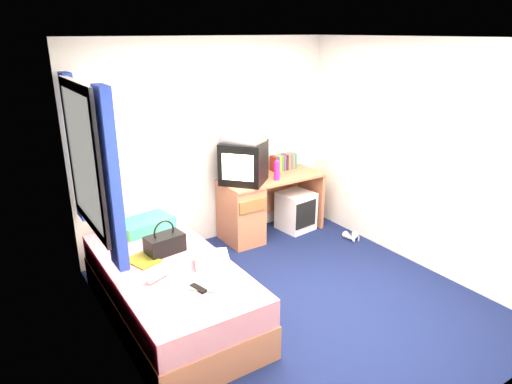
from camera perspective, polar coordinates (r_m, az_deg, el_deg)
ground at (r=4.52m, az=4.95°, el=-13.39°), size 3.40×3.40×0.00m
room_shell at (r=3.93m, az=5.57°, el=4.68°), size 3.40×3.40×3.40m
bed at (r=4.22m, az=-10.69°, el=-12.05°), size 1.01×2.00×0.54m
pillow at (r=4.76m, az=-13.65°, el=-3.95°), size 0.58×0.42×0.12m
desk at (r=5.60m, az=-0.45°, el=-1.87°), size 1.30×0.55×0.75m
storage_cube at (r=5.93m, az=5.00°, el=-2.36°), size 0.44×0.44×0.50m
crt_tv at (r=5.35m, az=-1.56°, el=3.74°), size 0.66×0.67×0.49m
vcr at (r=5.29m, az=-1.58°, el=6.75°), size 0.52×0.56×0.09m
book_row at (r=5.90m, az=3.47°, el=3.76°), size 0.34×0.13×0.20m
picture_frame at (r=5.99m, az=4.09°, el=3.70°), size 0.05×0.12×0.14m
pink_water_bottle at (r=5.48m, az=2.62°, el=2.62°), size 0.09×0.09×0.22m
aerosol_can at (r=5.53m, az=1.23°, el=2.55°), size 0.06×0.06×0.17m
handbag at (r=4.24m, az=-11.33°, el=-6.28°), size 0.36×0.24×0.31m
towel at (r=3.99m, az=-5.57°, el=-8.42°), size 0.35×0.33×0.10m
magazine at (r=4.16m, az=-13.96°, el=-8.31°), size 0.29×0.33×0.01m
water_bottle at (r=3.85m, az=-12.18°, el=-10.15°), size 0.21×0.14×0.07m
colour_swatch_fan at (r=3.66m, az=-6.77°, el=-11.97°), size 0.20×0.19×0.01m
remote_control at (r=3.67m, az=-7.21°, el=-11.85°), size 0.09×0.17×0.02m
window_assembly at (r=4.09m, az=-20.20°, el=3.65°), size 0.11×1.42×1.40m
white_heels at (r=5.77m, az=11.92°, el=-5.63°), size 0.23×0.25×0.09m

